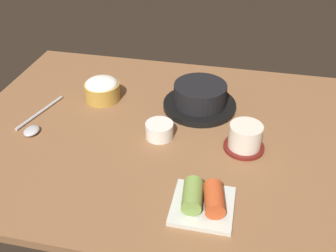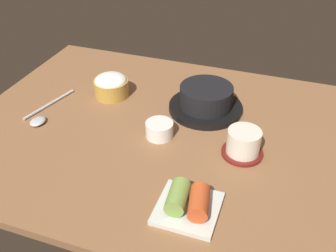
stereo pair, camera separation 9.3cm
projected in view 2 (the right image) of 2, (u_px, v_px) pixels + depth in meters
dining_table at (163, 133)px, 97.23cm from camera, size 100.00×76.00×2.00cm
stone_pot at (206, 100)px, 102.32cm from camera, size 19.65×19.65×7.05cm
rice_bowl at (111, 85)px, 108.61cm from camera, size 9.77×9.77×6.49cm
tea_cup_with_saucer at (243, 143)px, 87.08cm from camera, size 9.55×9.55×6.45cm
banchan_cup_center at (159, 129)px, 93.50cm from camera, size 6.78×6.78×3.81cm
kimchi_plate at (188, 203)px, 73.81cm from camera, size 12.01×12.01×4.87cm
spoon at (42, 115)px, 101.02cm from camera, size 6.51×19.44×1.35cm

